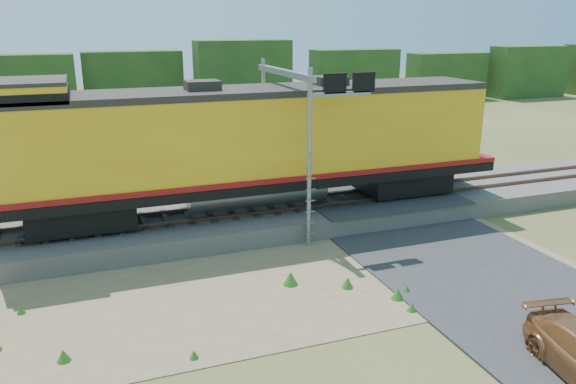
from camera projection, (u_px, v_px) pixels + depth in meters
name	position (u px, v px, depth m)	size (l,w,h in m)	color
ground	(277.00, 290.00, 18.56)	(140.00, 140.00, 0.00)	#475123
ballast	(231.00, 221.00, 23.84)	(70.00, 5.00, 0.80)	slate
rails	(231.00, 211.00, 23.70)	(70.00, 1.54, 0.16)	brown
dirt_shoulder	(215.00, 293.00, 18.35)	(26.00, 8.00, 0.03)	#8C7754
road	(443.00, 251.00, 21.52)	(7.00, 66.00, 0.86)	#38383A
tree_line_north	(142.00, 84.00, 51.80)	(130.00, 3.00, 6.50)	#1F3E16
weed_clumps	(170.00, 307.00, 17.50)	(15.00, 6.20, 0.56)	#2B661D
locomotive	(249.00, 143.00, 23.16)	(21.80, 3.32, 5.63)	black
signal_gantry	(298.00, 107.00, 22.76)	(2.75, 6.20, 6.94)	gray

